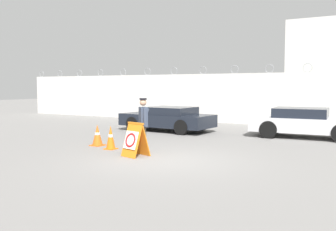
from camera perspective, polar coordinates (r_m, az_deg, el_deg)
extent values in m
plane|color=gray|center=(10.77, -0.90, -6.82)|extent=(90.00, 90.00, 0.00)
cube|color=silver|center=(20.93, 15.09, 2.43)|extent=(36.00, 0.30, 2.82)
torus|color=gray|center=(30.67, -18.68, 6.01)|extent=(0.47, 0.03, 0.47)
torus|color=gray|center=(29.22, -16.14, 6.16)|extent=(0.47, 0.03, 0.47)
torus|color=gray|center=(27.84, -13.34, 6.30)|extent=(0.47, 0.03, 0.47)
torus|color=gray|center=(26.54, -10.26, 6.45)|extent=(0.47, 0.03, 0.47)
torus|color=gray|center=(25.31, -6.87, 6.58)|extent=(0.47, 0.03, 0.47)
torus|color=gray|center=(24.19, -3.14, 6.71)|extent=(0.47, 0.03, 0.47)
torus|color=gray|center=(23.17, 0.93, 6.81)|extent=(0.47, 0.03, 0.47)
torus|color=gray|center=(22.28, 5.35, 6.88)|extent=(0.47, 0.03, 0.47)
torus|color=gray|center=(21.53, 10.11, 6.92)|extent=(0.47, 0.03, 0.47)
torus|color=gray|center=(20.94, 15.18, 6.90)|extent=(0.47, 0.03, 0.47)
torus|color=gray|center=(20.52, 20.50, 6.82)|extent=(0.47, 0.03, 0.47)
cube|color=orange|center=(11.24, -5.54, -3.83)|extent=(0.70, 0.49, 0.99)
cube|color=orange|center=(11.43, -4.35, -3.68)|extent=(0.70, 0.49, 0.99)
cube|color=orange|center=(11.27, -4.96, -1.18)|extent=(0.67, 0.23, 0.05)
cube|color=white|center=(11.21, -5.68, -3.75)|extent=(0.57, 0.31, 0.52)
torus|color=red|center=(11.20, -5.73, -3.75)|extent=(0.47, 0.28, 0.43)
cylinder|color=#514C42|center=(11.97, -3.70, -3.70)|extent=(0.15, 0.15, 0.82)
cylinder|color=#514C42|center=(12.14, -3.87, -3.59)|extent=(0.15, 0.15, 0.82)
cube|color=#384256|center=(11.98, -3.80, -0.22)|extent=(0.46, 0.46, 0.63)
sphere|color=tan|center=(11.95, -3.81, 2.00)|extent=(0.22, 0.22, 0.22)
cylinder|color=#384256|center=(11.72, -3.55, -0.26)|extent=(0.09, 0.09, 0.60)
cylinder|color=#384256|center=(12.25, -3.58, -0.17)|extent=(0.30, 0.30, 0.58)
cylinder|color=black|center=(11.94, -3.82, 2.53)|extent=(0.23, 0.23, 0.05)
cube|color=orange|center=(12.75, -8.71, -5.02)|extent=(0.36, 0.36, 0.03)
cone|color=orange|center=(12.69, -8.73, -3.26)|extent=(0.31, 0.31, 0.76)
cylinder|color=white|center=(12.69, -8.74, -3.09)|extent=(0.15, 0.15, 0.11)
cube|color=orange|center=(13.59, -10.69, -4.46)|extent=(0.43, 0.43, 0.03)
cone|color=orange|center=(13.54, -10.71, -2.90)|extent=(0.37, 0.37, 0.72)
cylinder|color=white|center=(13.53, -10.71, -2.75)|extent=(0.18, 0.18, 0.10)
cylinder|color=black|center=(17.75, -5.42, -1.28)|extent=(0.68, 0.24, 0.66)
cylinder|color=black|center=(19.16, -2.06, -0.83)|extent=(0.68, 0.24, 0.66)
cylinder|color=black|center=(16.19, 2.05, -1.81)|extent=(0.68, 0.24, 0.66)
cylinder|color=black|center=(17.73, 5.06, -1.28)|extent=(0.68, 0.24, 0.66)
cube|color=black|center=(17.65, -0.18, -0.69)|extent=(4.46, 2.15, 0.57)
cube|color=black|center=(17.49, 0.41, 0.76)|extent=(2.19, 1.83, 0.34)
cylinder|color=black|center=(17.41, 16.18, -1.47)|extent=(0.72, 0.25, 0.71)
cylinder|color=black|center=(15.69, 15.03, -2.09)|extent=(0.72, 0.25, 0.71)
cube|color=silver|center=(16.34, 20.28, -1.30)|extent=(4.44, 2.15, 0.59)
cube|color=black|center=(16.32, 19.57, 0.42)|extent=(2.18, 1.81, 0.38)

